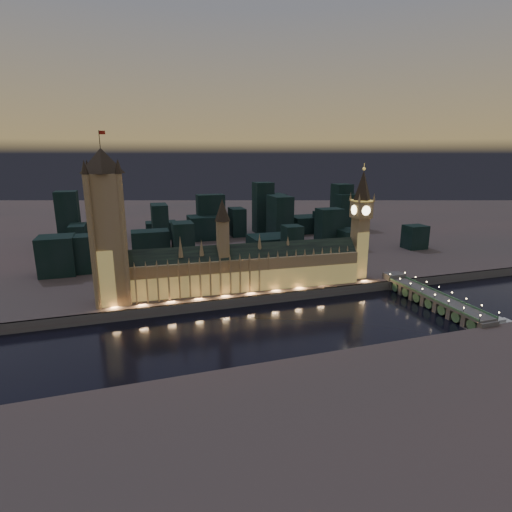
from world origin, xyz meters
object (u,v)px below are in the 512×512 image
object	(u,v)px
westminster_bridge	(430,299)
river_boat	(490,323)
victoria_tower	(107,221)
elizabeth_tower	(361,215)
palace_of_westminster	(245,268)

from	to	relation	value
westminster_bridge	river_boat	size ratio (longest dim) A/B	2.59
victoria_tower	elizabeth_tower	distance (m)	218.08
river_boat	elizabeth_tower	bearing A→B (deg)	110.91
river_boat	palace_of_westminster	bearing A→B (deg)	143.97
palace_of_westminster	river_boat	size ratio (longest dim) A/B	4.63
victoria_tower	westminster_bridge	bearing A→B (deg)	-14.85
elizabeth_tower	westminster_bridge	size ratio (longest dim) A/B	0.93
victoria_tower	elizabeth_tower	xyz separation A→B (m)	(218.00, -0.01, -5.75)
westminster_bridge	palace_of_westminster	bearing A→B (deg)	154.87
palace_of_westminster	victoria_tower	bearing A→B (deg)	179.91
palace_of_westminster	victoria_tower	world-z (taller)	victoria_tower
westminster_bridge	river_boat	xyz separation A→B (m)	(14.09, -46.14, -4.44)
river_boat	westminster_bridge	bearing A→B (deg)	106.99
palace_of_westminster	westminster_bridge	world-z (taller)	palace_of_westminster
victoria_tower	westminster_bridge	world-z (taller)	victoria_tower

